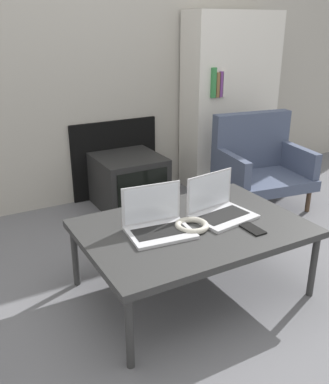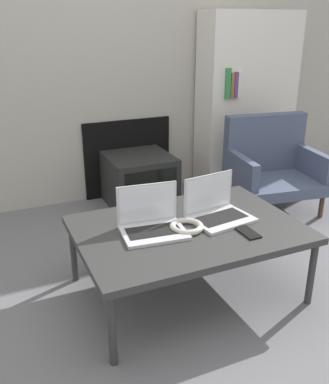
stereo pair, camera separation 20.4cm
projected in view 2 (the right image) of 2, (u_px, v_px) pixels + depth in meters
name	position (u px, v px, depth m)	size (l,w,h in m)	color
ground_plane	(206.00, 313.00, 2.17)	(14.00, 14.00, 0.00)	slate
wall_back	(97.00, 35.00, 3.19)	(7.00, 0.08, 2.60)	#ADA89E
table	(188.00, 231.00, 2.22)	(1.14, 0.79, 0.39)	#333333
laptop_left	(151.00, 222.00, 2.15)	(0.34, 0.28, 0.22)	silver
laptop_right	(217.00, 209.00, 2.29)	(0.35, 0.29, 0.22)	silver
headphones	(187.00, 227.00, 2.17)	(0.18, 0.18, 0.03)	beige
phone	(248.00, 233.00, 2.13)	(0.07, 0.14, 0.01)	black
tv	(139.00, 180.00, 3.40)	(0.50, 0.51, 0.41)	black
armchair	(271.00, 163.00, 3.28)	(0.72, 0.63, 0.72)	#47516B
bookshelf	(246.00, 102.00, 3.69)	(0.85, 0.32, 1.47)	silver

